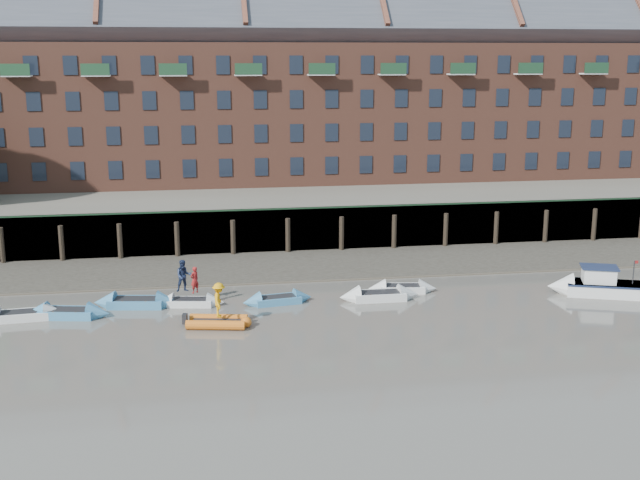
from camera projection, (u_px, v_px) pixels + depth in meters
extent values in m
plane|color=#5F5A52|center=(300.00, 365.00, 37.71)|extent=(220.00, 220.00, 0.00)
cube|color=#3D382F|center=(266.00, 267.00, 55.03)|extent=(110.00, 8.00, 0.50)
cube|color=#4C4336|center=(270.00, 281.00, 51.76)|extent=(110.00, 1.60, 0.10)
cube|color=#2D2A26|center=(260.00, 231.00, 58.89)|extent=(110.00, 0.80, 3.20)
cylinder|color=black|center=(2.00, 246.00, 55.59)|extent=(0.36, 0.36, 2.60)
cylinder|color=black|center=(62.00, 244.00, 56.20)|extent=(0.36, 0.36, 2.60)
cylinder|color=black|center=(120.00, 242.00, 56.81)|extent=(0.36, 0.36, 2.60)
cylinder|color=black|center=(177.00, 240.00, 57.42)|extent=(0.36, 0.36, 2.60)
cylinder|color=black|center=(233.00, 238.00, 58.03)|extent=(0.36, 0.36, 2.60)
cylinder|color=black|center=(288.00, 236.00, 58.64)|extent=(0.36, 0.36, 2.60)
cylinder|color=black|center=(342.00, 234.00, 59.25)|extent=(0.36, 0.36, 2.60)
cylinder|color=black|center=(394.00, 232.00, 59.86)|extent=(0.36, 0.36, 2.60)
cylinder|color=black|center=(446.00, 230.00, 60.47)|extent=(0.36, 0.36, 2.60)
cylinder|color=black|center=(496.00, 228.00, 61.08)|extent=(0.36, 0.36, 2.60)
cylinder|color=black|center=(546.00, 227.00, 61.69)|extent=(0.36, 0.36, 2.60)
cylinder|color=black|center=(594.00, 225.00, 62.30)|extent=(0.36, 0.36, 2.60)
cube|color=#264C2D|center=(260.00, 210.00, 58.23)|extent=(110.00, 0.06, 0.10)
cube|color=#5E594D|center=(247.00, 199.00, 71.97)|extent=(110.00, 28.00, 3.20)
cube|color=brown|center=(245.00, 112.00, 71.21)|extent=(80.00, 10.00, 12.00)
cube|color=#42444C|center=(243.00, 29.00, 69.57)|extent=(80.60, 15.56, 15.56)
cube|color=black|center=(0.00, 172.00, 64.28)|extent=(1.10, 0.12, 1.50)
cube|color=black|center=(39.00, 172.00, 64.74)|extent=(1.10, 0.12, 1.50)
cube|color=black|center=(78.00, 171.00, 65.20)|extent=(1.10, 0.12, 1.50)
cube|color=black|center=(115.00, 170.00, 65.66)|extent=(1.10, 0.12, 1.50)
cube|color=black|center=(153.00, 169.00, 66.12)|extent=(1.10, 0.12, 1.50)
cube|color=black|center=(189.00, 168.00, 66.57)|extent=(1.10, 0.12, 1.50)
cube|color=black|center=(226.00, 168.00, 67.03)|extent=(1.10, 0.12, 1.50)
cube|color=black|center=(261.00, 167.00, 67.49)|extent=(1.10, 0.12, 1.50)
cube|color=black|center=(297.00, 166.00, 67.95)|extent=(1.10, 0.12, 1.50)
cube|color=black|center=(332.00, 165.00, 68.40)|extent=(1.10, 0.12, 1.50)
cube|color=black|center=(366.00, 165.00, 68.86)|extent=(1.10, 0.12, 1.50)
cube|color=black|center=(400.00, 164.00, 69.32)|extent=(1.10, 0.12, 1.50)
cube|color=black|center=(433.00, 163.00, 69.78)|extent=(1.10, 0.12, 1.50)
cube|color=black|center=(466.00, 162.00, 70.23)|extent=(1.10, 0.12, 1.50)
cube|color=black|center=(499.00, 162.00, 70.69)|extent=(1.10, 0.12, 1.50)
cube|color=black|center=(531.00, 161.00, 71.15)|extent=(1.10, 0.12, 1.50)
cube|color=black|center=(563.00, 160.00, 71.61)|extent=(1.10, 0.12, 1.50)
cube|color=black|center=(594.00, 160.00, 72.06)|extent=(1.10, 0.12, 1.50)
cube|color=black|center=(625.00, 159.00, 72.52)|extent=(1.10, 0.12, 1.50)
cube|color=black|center=(36.00, 137.00, 64.11)|extent=(1.10, 0.12, 1.50)
cube|color=black|center=(75.00, 136.00, 64.56)|extent=(1.10, 0.12, 1.50)
cube|color=black|center=(113.00, 136.00, 65.02)|extent=(1.10, 0.12, 1.50)
cube|color=black|center=(151.00, 135.00, 65.48)|extent=(1.10, 0.12, 1.50)
cube|color=black|center=(188.00, 135.00, 65.94)|extent=(1.10, 0.12, 1.50)
cube|color=black|center=(225.00, 134.00, 66.39)|extent=(1.10, 0.12, 1.50)
cube|color=black|center=(261.00, 133.00, 66.85)|extent=(1.10, 0.12, 1.50)
cube|color=black|center=(296.00, 133.00, 67.31)|extent=(1.10, 0.12, 1.50)
cube|color=black|center=(332.00, 132.00, 67.77)|extent=(1.10, 0.12, 1.50)
cube|color=black|center=(366.00, 132.00, 68.22)|extent=(1.10, 0.12, 1.50)
cube|color=black|center=(400.00, 131.00, 68.68)|extent=(1.10, 0.12, 1.50)
cube|color=black|center=(434.00, 131.00, 69.14)|extent=(1.10, 0.12, 1.50)
cube|color=black|center=(468.00, 130.00, 69.60)|extent=(1.10, 0.12, 1.50)
cube|color=black|center=(500.00, 130.00, 70.05)|extent=(1.10, 0.12, 1.50)
cube|color=black|center=(533.00, 129.00, 70.51)|extent=(1.10, 0.12, 1.50)
cube|color=black|center=(565.00, 129.00, 70.97)|extent=(1.10, 0.12, 1.50)
cube|color=black|center=(597.00, 128.00, 71.43)|extent=(1.10, 0.12, 1.50)
cube|color=black|center=(628.00, 128.00, 71.88)|extent=(1.10, 0.12, 1.50)
cube|color=black|center=(34.00, 102.00, 63.47)|extent=(1.10, 0.12, 1.50)
cube|color=black|center=(73.00, 101.00, 63.93)|extent=(1.10, 0.12, 1.50)
cube|color=black|center=(111.00, 101.00, 64.38)|extent=(1.10, 0.12, 1.50)
cube|color=black|center=(149.00, 101.00, 64.84)|extent=(1.10, 0.12, 1.50)
cube|color=black|center=(187.00, 100.00, 65.30)|extent=(1.10, 0.12, 1.50)
cube|color=black|center=(224.00, 100.00, 65.76)|extent=(1.10, 0.12, 1.50)
cube|color=black|center=(260.00, 100.00, 66.21)|extent=(1.10, 0.12, 1.50)
cube|color=black|center=(296.00, 99.00, 66.67)|extent=(1.10, 0.12, 1.50)
cube|color=black|center=(332.00, 99.00, 67.13)|extent=(1.10, 0.12, 1.50)
cube|color=black|center=(367.00, 99.00, 67.59)|extent=(1.10, 0.12, 1.50)
cube|color=black|center=(401.00, 98.00, 68.04)|extent=(1.10, 0.12, 1.50)
cube|color=black|center=(435.00, 98.00, 68.50)|extent=(1.10, 0.12, 1.50)
cube|color=black|center=(469.00, 98.00, 68.96)|extent=(1.10, 0.12, 1.50)
cube|color=black|center=(502.00, 97.00, 69.42)|extent=(1.10, 0.12, 1.50)
cube|color=black|center=(535.00, 97.00, 69.87)|extent=(1.10, 0.12, 1.50)
cube|color=black|center=(567.00, 97.00, 70.33)|extent=(1.10, 0.12, 1.50)
cube|color=black|center=(599.00, 97.00, 70.79)|extent=(1.10, 0.12, 1.50)
cube|color=black|center=(630.00, 96.00, 71.25)|extent=(1.10, 0.12, 1.50)
cube|color=black|center=(31.00, 65.00, 62.83)|extent=(1.10, 0.12, 1.50)
cube|color=black|center=(70.00, 65.00, 63.29)|extent=(1.10, 0.12, 1.50)
cube|color=black|center=(109.00, 65.00, 63.75)|extent=(1.10, 0.12, 1.50)
cube|color=black|center=(148.00, 65.00, 64.21)|extent=(1.10, 0.12, 1.50)
cube|color=black|center=(186.00, 65.00, 64.66)|extent=(1.10, 0.12, 1.50)
cube|color=black|center=(223.00, 65.00, 65.12)|extent=(1.10, 0.12, 1.50)
cube|color=black|center=(260.00, 65.00, 65.58)|extent=(1.10, 0.12, 1.50)
cube|color=black|center=(296.00, 65.00, 66.04)|extent=(1.10, 0.12, 1.50)
cube|color=black|center=(332.00, 65.00, 66.49)|extent=(1.10, 0.12, 1.50)
cube|color=black|center=(367.00, 65.00, 66.95)|extent=(1.10, 0.12, 1.50)
cube|color=black|center=(402.00, 65.00, 67.41)|extent=(1.10, 0.12, 1.50)
cube|color=black|center=(436.00, 65.00, 67.87)|extent=(1.10, 0.12, 1.50)
cube|color=black|center=(470.00, 64.00, 68.32)|extent=(1.10, 0.12, 1.50)
cube|color=black|center=(504.00, 64.00, 68.78)|extent=(1.10, 0.12, 1.50)
cube|color=black|center=(537.00, 64.00, 69.24)|extent=(1.10, 0.12, 1.50)
cube|color=black|center=(569.00, 64.00, 69.70)|extent=(1.10, 0.12, 1.50)
cube|color=black|center=(602.00, 64.00, 70.15)|extent=(1.10, 0.12, 1.50)
cube|color=black|center=(633.00, 64.00, 70.61)|extent=(1.10, 0.12, 1.50)
cube|color=silver|center=(23.00, 315.00, 44.20)|extent=(3.02, 1.58, 0.46)
cone|color=silver|center=(55.00, 313.00, 44.61)|extent=(1.25, 1.41, 1.32)
cube|color=black|center=(22.00, 312.00, 44.15)|extent=(2.51, 1.21, 0.06)
cube|color=teal|center=(68.00, 313.00, 44.55)|extent=(3.22, 1.92, 0.47)
cone|color=teal|center=(99.00, 314.00, 44.48)|extent=(1.41, 1.56, 1.36)
cone|color=teal|center=(37.00, 313.00, 44.61)|extent=(1.41, 1.56, 1.36)
cube|color=black|center=(67.00, 309.00, 44.50)|extent=(2.66, 1.48, 0.06)
cube|color=teal|center=(136.00, 303.00, 46.40)|extent=(3.34, 1.89, 0.49)
cone|color=teal|center=(168.00, 303.00, 46.41)|extent=(1.43, 1.60, 1.42)
cone|color=teal|center=(105.00, 303.00, 46.40)|extent=(1.43, 1.60, 1.42)
cube|color=black|center=(136.00, 299.00, 46.35)|extent=(2.76, 1.46, 0.06)
cube|color=silver|center=(190.00, 302.00, 46.64)|extent=(2.71, 1.56, 0.40)
cone|color=silver|center=(216.00, 302.00, 46.62)|extent=(1.17, 1.30, 1.15)
cone|color=silver|center=(165.00, 302.00, 46.65)|extent=(1.17, 1.30, 1.15)
cube|color=black|center=(190.00, 299.00, 46.60)|extent=(2.24, 1.21, 0.06)
cube|color=teal|center=(277.00, 300.00, 47.04)|extent=(2.83, 1.60, 0.42)
cone|color=teal|center=(303.00, 297.00, 47.51)|extent=(1.21, 1.35, 1.21)
cone|color=teal|center=(252.00, 302.00, 46.58)|extent=(1.21, 1.35, 1.21)
cube|color=black|center=(277.00, 297.00, 47.00)|extent=(2.34, 1.24, 0.06)
cube|color=silver|center=(379.00, 296.00, 47.72)|extent=(3.09, 1.42, 0.48)
cone|color=silver|center=(408.00, 295.00, 47.98)|extent=(1.21, 1.40, 1.39)
cone|color=silver|center=(350.00, 297.00, 47.46)|extent=(1.21, 1.40, 1.39)
cube|color=black|center=(379.00, 292.00, 47.67)|extent=(2.57, 1.06, 0.06)
cube|color=silver|center=(402.00, 288.00, 49.31)|extent=(2.84, 1.60, 0.42)
cone|color=silver|center=(428.00, 288.00, 49.32)|extent=(1.21, 1.36, 1.22)
cone|color=silver|center=(377.00, 289.00, 49.29)|extent=(1.21, 1.36, 1.22)
cube|color=black|center=(402.00, 286.00, 49.26)|extent=(2.35, 1.23, 0.06)
cylinder|color=orange|center=(219.00, 319.00, 43.58)|extent=(3.18, 1.12, 0.52)
cylinder|color=orange|center=(215.00, 325.00, 42.51)|extent=(3.18, 1.12, 0.52)
sphere|color=orange|center=(246.00, 322.00, 42.99)|extent=(0.60, 0.60, 0.60)
cube|color=black|center=(217.00, 322.00, 43.05)|extent=(2.74, 1.39, 0.18)
cube|color=silver|center=(604.00, 289.00, 48.57)|extent=(4.75, 3.15, 0.81)
cone|color=silver|center=(560.00, 287.00, 49.03)|extent=(2.01, 2.19, 1.79)
cube|color=#19233F|center=(604.00, 283.00, 48.49)|extent=(4.76, 3.19, 0.12)
cube|color=silver|center=(599.00, 275.00, 48.44)|extent=(2.22, 1.89, 0.90)
cube|color=#19233F|center=(600.00, 267.00, 48.33)|extent=(2.53, 2.15, 0.09)
imported|color=maroon|center=(195.00, 280.00, 46.29)|extent=(0.68, 0.66, 1.57)
imported|color=#19233F|center=(184.00, 276.00, 46.52)|extent=(1.02, 0.85, 1.90)
imported|color=orange|center=(219.00, 300.00, 42.74)|extent=(0.79, 1.26, 1.88)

